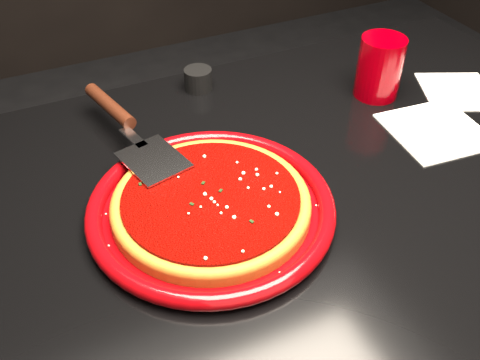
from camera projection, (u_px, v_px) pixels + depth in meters
name	position (u px, v px, depth m)	size (l,w,h in m)	color
table	(291.00, 320.00, 1.08)	(1.20, 0.80, 0.75)	black
plate	(211.00, 207.00, 0.77)	(0.36, 0.36, 0.03)	#6E0306
pizza_crust	(211.00, 205.00, 0.77)	(0.29, 0.29, 0.01)	brown
pizza_crust_rim	(211.00, 201.00, 0.77)	(0.29, 0.29, 0.02)	brown
pizza_sauce	(211.00, 199.00, 0.76)	(0.25, 0.25, 0.01)	#6F0401
parmesan_dusting	(211.00, 195.00, 0.76)	(0.25, 0.25, 0.01)	beige
basil_flecks	(211.00, 195.00, 0.76)	(0.23, 0.23, 0.00)	black
pizza_server	(131.00, 128.00, 0.87)	(0.10, 0.35, 0.03)	silver
cup	(380.00, 67.00, 1.00)	(0.08, 0.08, 0.12)	#900007
napkin_a	(436.00, 130.00, 0.94)	(0.16, 0.16, 0.00)	white
napkin_b	(457.00, 91.00, 1.04)	(0.13, 0.14, 0.00)	white
ramekin	(198.00, 79.00, 1.04)	(0.05, 0.05, 0.04)	black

